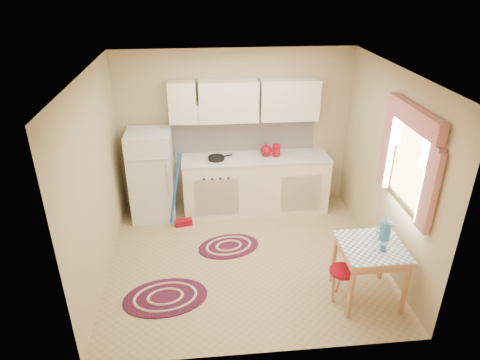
{
  "coord_description": "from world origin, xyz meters",
  "views": [
    {
      "loc": [
        -0.54,
        -4.68,
        3.53
      ],
      "look_at": [
        -0.05,
        0.25,
        1.06
      ],
      "focal_mm": 32.0,
      "sensor_mm": 36.0,
      "label": 1
    }
  ],
  "objects_px": {
    "fridge": "(152,175)",
    "base_cabinets": "(255,184)",
    "table": "(368,272)",
    "stool": "(341,284)"
  },
  "relations": [
    {
      "from": "fridge",
      "to": "base_cabinets",
      "type": "height_order",
      "value": "fridge"
    },
    {
      "from": "base_cabinets",
      "to": "table",
      "type": "height_order",
      "value": "base_cabinets"
    },
    {
      "from": "fridge",
      "to": "stool",
      "type": "bearing_deg",
      "value": -42.72
    },
    {
      "from": "fridge",
      "to": "base_cabinets",
      "type": "distance_m",
      "value": 1.61
    },
    {
      "from": "table",
      "to": "fridge",
      "type": "bearing_deg",
      "value": 140.94
    },
    {
      "from": "stool",
      "to": "table",
      "type": "bearing_deg",
      "value": 1.4
    },
    {
      "from": "base_cabinets",
      "to": "stool",
      "type": "distance_m",
      "value": 2.32
    },
    {
      "from": "base_cabinets",
      "to": "table",
      "type": "relative_size",
      "value": 3.12
    },
    {
      "from": "base_cabinets",
      "to": "stool",
      "type": "bearing_deg",
      "value": -71.66
    },
    {
      "from": "fridge",
      "to": "stool",
      "type": "relative_size",
      "value": 3.33
    }
  ]
}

